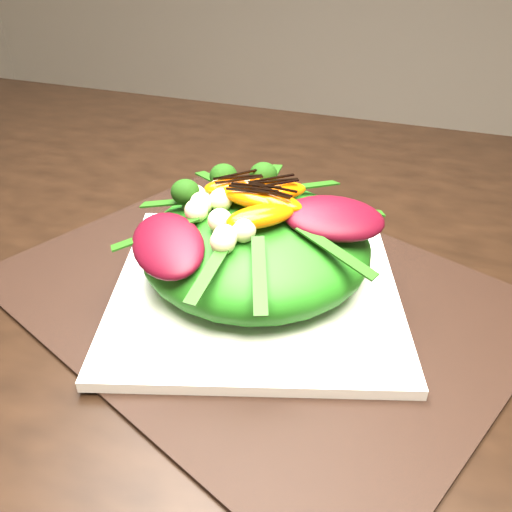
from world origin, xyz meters
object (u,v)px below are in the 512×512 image
(dining_table, at_px, (120,224))
(salad_bowl, at_px, (256,276))
(lettuce_mound, at_px, (256,246))
(placemat, at_px, (256,293))
(plate_base, at_px, (256,287))
(orange_segment, at_px, (269,190))

(dining_table, relative_size, salad_bowl, 6.98)
(dining_table, height_order, lettuce_mound, dining_table)
(placemat, bearing_deg, plate_base, 180.00)
(plate_base, bearing_deg, placemat, 0.00)
(salad_bowl, relative_size, lettuce_mound, 1.05)
(placemat, bearing_deg, lettuce_mound, 180.00)
(plate_base, height_order, lettuce_mound, lettuce_mound)
(placemat, relative_size, lettuce_mound, 2.23)
(dining_table, bearing_deg, salad_bowl, -25.03)
(plate_base, distance_m, salad_bowl, 0.01)
(lettuce_mound, bearing_deg, dining_table, 154.97)
(placemat, height_order, plate_base, plate_base)
(plate_base, relative_size, orange_segment, 4.31)
(plate_base, height_order, orange_segment, orange_segment)
(placemat, bearing_deg, dining_table, 154.97)
(plate_base, relative_size, lettuce_mound, 1.27)
(placemat, xyz_separation_m, salad_bowl, (-0.00, 0.00, 0.02))
(dining_table, xyz_separation_m, plate_base, (0.23, -0.11, 0.03))
(dining_table, height_order, salad_bowl, dining_table)
(salad_bowl, height_order, orange_segment, orange_segment)
(plate_base, bearing_deg, orange_segment, 83.64)
(plate_base, xyz_separation_m, lettuce_mound, (0.00, 0.00, 0.05))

